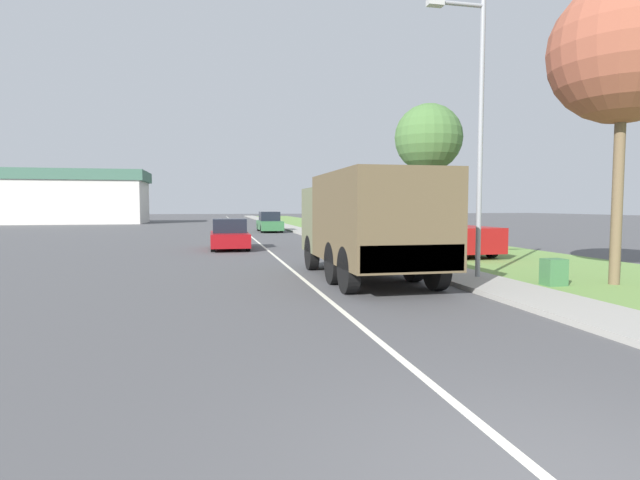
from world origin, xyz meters
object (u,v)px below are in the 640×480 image
at_px(military_truck, 368,221).
at_px(pickup_truck, 447,234).
at_px(car_nearest_ahead, 230,235).
at_px(car_second_ahead, 269,223).
at_px(lamp_post, 474,116).

height_order(military_truck, pickup_truck, military_truck).
relative_size(military_truck, car_nearest_ahead, 1.74).
xyz_separation_m(military_truck, pickup_truck, (5.74, 6.69, -0.82)).
bearing_deg(car_nearest_ahead, pickup_truck, -25.02).
height_order(car_second_ahead, lamp_post, lamp_post).
relative_size(car_nearest_ahead, car_second_ahead, 0.81).
bearing_deg(military_truck, lamp_post, -16.99).
distance_m(military_truck, car_second_ahead, 26.97).
xyz_separation_m(car_second_ahead, pickup_truck, (5.59, -20.27, 0.13)).
bearing_deg(pickup_truck, lamp_post, -111.56).
distance_m(pickup_truck, lamp_post, 8.91).
xyz_separation_m(car_nearest_ahead, pickup_truck, (9.28, -4.33, 0.20)).
distance_m(military_truck, car_nearest_ahead, 11.62).
xyz_separation_m(military_truck, car_second_ahead, (0.15, 26.95, -0.96)).
relative_size(military_truck, car_second_ahead, 1.41).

